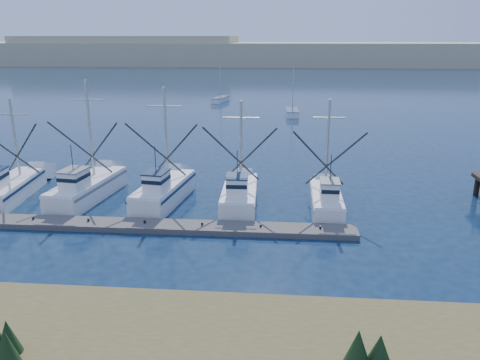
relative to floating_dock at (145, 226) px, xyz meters
name	(u,v)px	position (x,y,z in m)	size (l,w,h in m)	color
ground	(238,273)	(6.99, -5.78, -0.19)	(500.00, 500.00, 0.00)	#0B1F34
floating_dock	(145,226)	(0.00, 0.00, 0.00)	(28.97, 1.93, 0.39)	#5B5652
dune_ridge	(277,53)	(6.99, 204.22, 4.81)	(360.00, 60.00, 10.00)	tan
trawler_fleet	(150,192)	(-0.98, 5.08, 0.77)	(28.23, 9.08, 9.45)	white
sailboat_near	(292,113)	(11.18, 49.66, 0.29)	(2.15, 6.37, 8.10)	white
sailboat_far	(220,100)	(-2.98, 65.45, 0.30)	(3.15, 6.10, 8.10)	white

